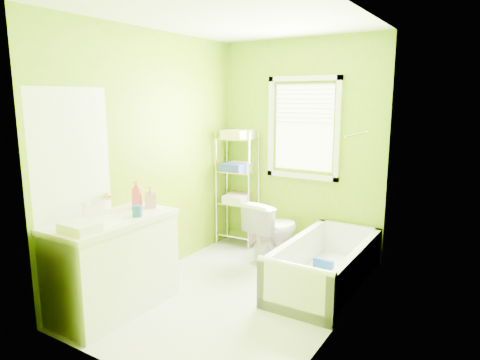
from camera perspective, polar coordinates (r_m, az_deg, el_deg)
The scene contains 9 objects.
ground at distance 4.38m, azimuth -0.54°, elevation -14.90°, with size 2.90×2.90×0.00m, color silver.
room_envelope at distance 3.96m, azimuth -0.58°, elevation 5.68°, with size 2.14×2.94×2.62m.
window at distance 5.19m, azimuth 8.45°, elevation 7.56°, with size 0.92×0.05×1.22m.
door at distance 4.03m, azimuth -21.10°, elevation -2.87°, with size 0.09×0.80×2.00m.
right_wall_decor at distance 3.53m, azimuth 13.59°, elevation 1.01°, with size 0.04×1.48×1.17m.
bathtub at distance 4.54m, azimuth 11.23°, elevation -11.96°, with size 0.73×1.56×0.50m.
toilet at distance 5.11m, azimuth 4.46°, elevation -6.69°, with size 0.41×0.71×0.73m, color white.
vanity at distance 4.07m, azimuth -16.53°, elevation -10.37°, with size 0.59×1.15×1.13m.
wire_shelf_unit at distance 5.51m, azimuth -0.22°, elevation 0.54°, with size 0.52×0.42×1.51m.
Camera 1 is at (2.12, -3.33, 1.91)m, focal length 32.00 mm.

